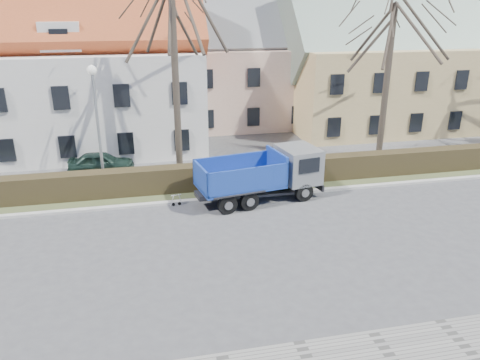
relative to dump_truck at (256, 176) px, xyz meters
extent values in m
plane|color=#464649|center=(-1.25, -4.17, -1.25)|extent=(120.00, 120.00, 0.00)
cube|color=#B1AEA8|center=(-1.25, 0.43, -1.19)|extent=(80.00, 0.30, 0.12)
cube|color=#434D2B|center=(-1.25, 2.03, -1.20)|extent=(80.00, 3.00, 0.10)
cube|color=#2D2516|center=(-1.25, 1.83, -0.60)|extent=(60.00, 0.90, 1.30)
imported|color=#1A2E27|center=(-7.51, 5.61, -0.64)|extent=(3.66, 1.67, 1.22)
camera|label=1|loc=(-5.11, -20.28, 7.77)|focal=35.00mm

